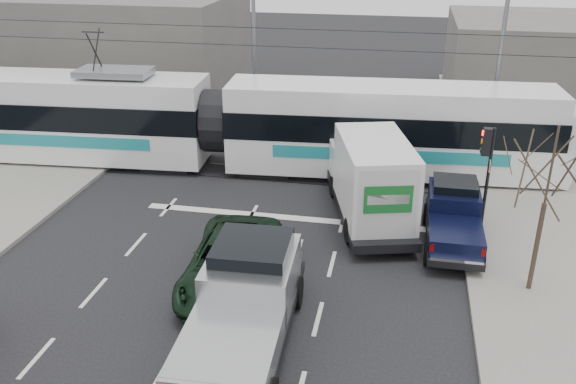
% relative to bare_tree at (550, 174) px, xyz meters
% --- Properties ---
extents(ground, '(120.00, 120.00, 0.00)m').
position_rel_bare_tree_xyz_m(ground, '(-7.60, -2.50, -3.79)').
color(ground, black).
rests_on(ground, ground).
extents(rails, '(60.00, 1.60, 0.03)m').
position_rel_bare_tree_xyz_m(rails, '(-7.60, 7.50, -3.78)').
color(rails, '#33302D').
rests_on(rails, ground).
extents(building_left, '(14.00, 10.00, 6.00)m').
position_rel_bare_tree_xyz_m(building_left, '(-21.60, 19.50, -0.79)').
color(building_left, slate).
rests_on(building_left, ground).
extents(building_right, '(12.00, 10.00, 5.00)m').
position_rel_bare_tree_xyz_m(building_right, '(4.40, 21.50, -1.29)').
color(building_right, slate).
rests_on(building_right, ground).
extents(bare_tree, '(2.40, 2.40, 5.00)m').
position_rel_bare_tree_xyz_m(bare_tree, '(0.00, 0.00, 0.00)').
color(bare_tree, '#47382B').
rests_on(bare_tree, ground).
extents(traffic_signal, '(0.44, 0.44, 3.60)m').
position_rel_bare_tree_xyz_m(traffic_signal, '(-1.13, 4.00, -1.05)').
color(traffic_signal, black).
rests_on(traffic_signal, ground).
extents(street_lamp_near, '(2.38, 0.25, 9.00)m').
position_rel_bare_tree_xyz_m(street_lamp_near, '(-0.29, 11.50, 1.32)').
color(street_lamp_near, slate).
rests_on(street_lamp_near, ground).
extents(street_lamp_far, '(2.38, 0.25, 9.00)m').
position_rel_bare_tree_xyz_m(street_lamp_far, '(-11.79, 13.50, 1.32)').
color(street_lamp_far, slate).
rests_on(street_lamp_far, ground).
extents(catenary, '(60.00, 0.20, 7.00)m').
position_rel_bare_tree_xyz_m(catenary, '(-7.60, 7.50, 0.09)').
color(catenary, black).
rests_on(catenary, ground).
extents(tram, '(28.51, 4.79, 5.79)m').
position_rel_bare_tree_xyz_m(tram, '(-11.97, 7.97, -1.74)').
color(tram, white).
rests_on(tram, ground).
extents(silver_pickup, '(2.61, 6.75, 2.42)m').
position_rel_bare_tree_xyz_m(silver_pickup, '(-7.60, -3.71, -2.59)').
color(silver_pickup, black).
rests_on(silver_pickup, ground).
extents(box_truck, '(3.80, 6.80, 3.22)m').
position_rel_bare_tree_xyz_m(box_truck, '(-4.99, 3.90, -2.20)').
color(box_truck, black).
rests_on(box_truck, ground).
extents(navy_pickup, '(1.85, 4.70, 1.98)m').
position_rel_bare_tree_xyz_m(navy_pickup, '(-2.10, 2.85, -2.82)').
color(navy_pickup, black).
rests_on(navy_pickup, ground).
extents(green_car, '(2.90, 5.61, 1.51)m').
position_rel_bare_tree_xyz_m(green_car, '(-8.70, -1.25, -3.04)').
color(green_car, black).
rests_on(green_car, ground).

